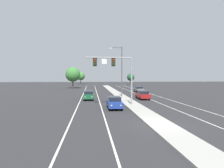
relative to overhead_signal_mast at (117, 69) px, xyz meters
The scene contains 15 objects.
ground_plane 13.86m from the overhead_signal_mast, 79.45° to the right, with size 260.00×260.00×0.00m, color #28282B.
median_island 7.89m from the overhead_signal_mast, 66.57° to the left, with size 2.40×110.00×0.15m, color #9E9B93.
lane_stripe_oncoming_center 13.70m from the overhead_signal_mast, 100.75° to the left, with size 0.14×100.00×0.01m, color silver.
lane_stripe_receding_center 15.23m from the overhead_signal_mast, 60.42° to the left, with size 0.14×100.00×0.01m, color silver.
edge_stripe_left 14.63m from the overhead_signal_mast, 114.50° to the left, with size 0.14×100.00×0.01m, color silver.
edge_stripe_right 17.01m from the overhead_signal_mast, 50.19° to the left, with size 0.14×100.00×0.01m, color silver.
overhead_signal_mast is the anchor object (origin of this frame).
street_lamp_median 11.92m from the overhead_signal_mast, 79.55° to the left, with size 2.58×0.28×10.00m.
car_oncoming_blue 5.30m from the overhead_signal_mast, 104.11° to the right, with size 1.85×4.48×1.58m.
car_oncoming_green 10.08m from the overhead_signal_mast, 117.86° to the left, with size 1.86×4.49×1.58m.
car_receding_red 10.66m from the overhead_signal_mast, 53.68° to the left, with size 1.92×4.51×1.58m.
car_receding_grey 25.57m from the overhead_signal_mast, 70.12° to the left, with size 1.85×4.48×1.58m.
tree_far_right_c 76.37m from the overhead_signal_mast, 77.93° to the left, with size 3.74×3.74×5.41m.
tree_far_left_c 82.15m from the overhead_signal_mast, 96.48° to the left, with size 4.25×4.25×6.15m.
tree_far_left_b 44.06m from the overhead_signal_mast, 103.13° to the left, with size 5.03×5.03×7.27m.
Camera 1 is at (-6.03, -17.75, 4.36)m, focal length 33.94 mm.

